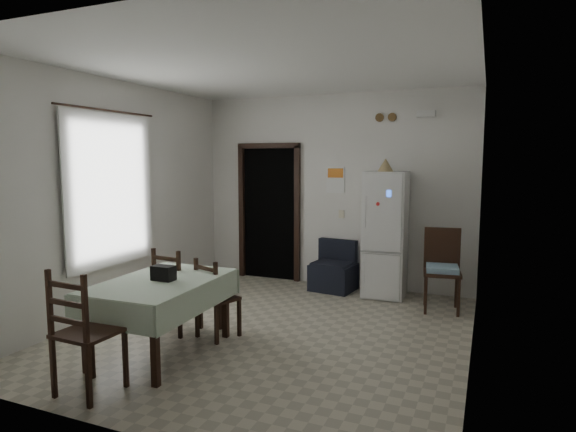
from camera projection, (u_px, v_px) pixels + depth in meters
The scene contains 25 objects.
ground at pixel (271, 331), 5.41m from camera, with size 4.50×4.50×0.00m, color #ABA38B.
ceiling at pixel (270, 66), 5.08m from camera, with size 4.20×4.50×0.02m, color white, non-canonical shape.
wall_back at pixel (332, 191), 7.30m from camera, with size 4.20×0.02×2.90m, color silver, non-canonical shape.
wall_front at pixel (128, 230), 3.18m from camera, with size 4.20×0.02×2.90m, color silver, non-canonical shape.
wall_left at pixel (119, 197), 6.05m from camera, with size 0.02×4.50×2.90m, color silver, non-canonical shape.
wall_right at pixel (477, 210), 4.44m from camera, with size 0.02×4.50×2.90m, color silver, non-canonical shape.
doorway at pixel (275, 212), 7.94m from camera, with size 1.06×0.52×2.22m.
window_recess at pixel (104, 190), 5.87m from camera, with size 0.10×1.20×1.60m, color silver.
curtain at pixel (111, 190), 5.83m from camera, with size 0.02×1.45×1.85m, color silver.
curtain_rod at pixel (108, 110), 5.72m from camera, with size 0.02×0.02×1.60m, color black.
calendar at pixel (336, 180), 7.25m from camera, with size 0.28×0.02×0.40m, color white.
calendar_image at pixel (335, 173), 7.24m from camera, with size 0.24×0.01×0.14m, color orange.
light_switch at pixel (341, 214), 7.28m from camera, with size 0.08×0.02×0.12m, color beige.
vent_left at pixel (380, 118), 6.90m from camera, with size 0.12×0.12×0.03m, color brown.
vent_right at pixel (392, 117), 6.83m from camera, with size 0.12×0.12×0.03m, color brown.
emergency_light at pixel (426, 114), 6.62m from camera, with size 0.25×0.07×0.09m, color white.
fridge at pixel (385, 234), 6.74m from camera, with size 0.57×0.57×1.76m, color silver, non-canonical shape.
tan_cone at pixel (386, 165), 6.55m from camera, with size 0.22×0.22×0.18m, color tan.
navy_seat at pixel (333, 266), 7.09m from camera, with size 0.60×0.58×0.73m, color black, non-canonical shape.
corner_chair at pixel (442, 271), 6.08m from camera, with size 0.45×0.45×1.04m, color black, non-canonical shape.
dining_table at pixel (162, 317), 4.74m from camera, with size 0.94×1.43×0.74m, color #AFC4A8, non-canonical shape.
black_bag at pixel (163, 273), 4.69m from camera, with size 0.22×0.13×0.14m, color black.
dining_chair_far_left at pixel (178, 289), 5.37m from camera, with size 0.41×0.41×0.96m, color black, non-canonical shape.
dining_chair_far_right at pixel (218, 297), 5.19m from camera, with size 0.37×0.37×0.87m, color black, non-canonical shape.
dining_chair_near_head at pixel (89, 330), 3.92m from camera, with size 0.45×0.45×1.06m, color black, non-canonical shape.
Camera 1 is at (2.20, -4.74, 1.91)m, focal length 30.00 mm.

